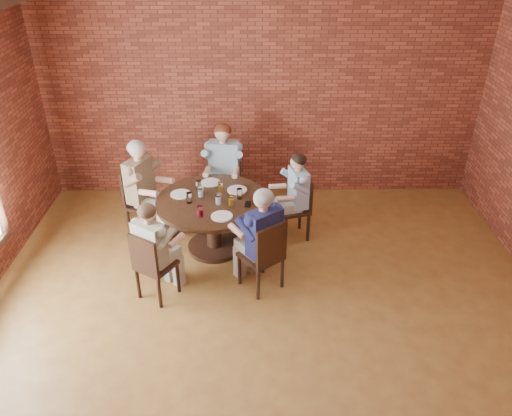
{
  "coord_description": "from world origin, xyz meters",
  "views": [
    {
      "loc": [
        -0.15,
        -3.66,
        3.86
      ],
      "look_at": [
        -0.11,
        1.0,
        1.12
      ],
      "focal_mm": 35.0,
      "sensor_mm": 36.0,
      "label": 1
    }
  ],
  "objects_px": {
    "diner_c": "(144,189)",
    "chair_c": "(140,198)",
    "diner_b": "(224,171)",
    "chair_b": "(225,178)",
    "diner_d": "(155,251)",
    "chair_a": "(299,205)",
    "chair_d": "(151,264)",
    "smartphone": "(248,204)",
    "diner_e": "(261,240)",
    "diner_a": "(294,197)",
    "chair_e": "(265,254)",
    "dining_table": "(213,214)"
  },
  "relations": [
    {
      "from": "diner_c",
      "to": "chair_c",
      "type": "bearing_deg",
      "value": 90.0
    },
    {
      "from": "diner_b",
      "to": "diner_c",
      "type": "relative_size",
      "value": 1.01
    },
    {
      "from": "chair_b",
      "to": "diner_d",
      "type": "xyz_separation_m",
      "value": [
        -0.69,
        -1.98,
        0.1
      ]
    },
    {
      "from": "chair_a",
      "to": "chair_c",
      "type": "bearing_deg",
      "value": -109.2
    },
    {
      "from": "chair_b",
      "to": "chair_d",
      "type": "xyz_separation_m",
      "value": [
        -0.73,
        -2.04,
        -0.03
      ]
    },
    {
      "from": "smartphone",
      "to": "diner_e",
      "type": "bearing_deg",
      "value": -71.31
    },
    {
      "from": "diner_e",
      "to": "smartphone",
      "type": "relative_size",
      "value": 9.29
    },
    {
      "from": "diner_a",
      "to": "diner_e",
      "type": "relative_size",
      "value": 0.94
    },
    {
      "from": "diner_b",
      "to": "chair_e",
      "type": "xyz_separation_m",
      "value": [
        0.56,
        -1.79,
        -0.18
      ]
    },
    {
      "from": "chair_a",
      "to": "chair_d",
      "type": "bearing_deg",
      "value": -68.6
    },
    {
      "from": "chair_c",
      "to": "chair_d",
      "type": "height_order",
      "value": "chair_c"
    },
    {
      "from": "dining_table",
      "to": "diner_d",
      "type": "relative_size",
      "value": 1.16
    },
    {
      "from": "diner_d",
      "to": "chair_e",
      "type": "bearing_deg",
      "value": -143.37
    },
    {
      "from": "diner_c",
      "to": "chair_d",
      "type": "relative_size",
      "value": 1.54
    },
    {
      "from": "chair_c",
      "to": "diner_e",
      "type": "height_order",
      "value": "diner_e"
    },
    {
      "from": "chair_a",
      "to": "chair_c",
      "type": "relative_size",
      "value": 0.93
    },
    {
      "from": "chair_a",
      "to": "chair_e",
      "type": "xyz_separation_m",
      "value": [
        -0.48,
        -1.15,
        0.02
      ]
    },
    {
      "from": "chair_e",
      "to": "diner_e",
      "type": "height_order",
      "value": "diner_e"
    },
    {
      "from": "diner_a",
      "to": "diner_d",
      "type": "xyz_separation_m",
      "value": [
        -1.65,
        -1.23,
        0.0
      ]
    },
    {
      "from": "diner_b",
      "to": "chair_b",
      "type": "bearing_deg",
      "value": 90.0
    },
    {
      "from": "diner_d",
      "to": "chair_e",
      "type": "xyz_separation_m",
      "value": [
        1.24,
        0.09,
        -0.11
      ]
    },
    {
      "from": "chair_b",
      "to": "diner_b",
      "type": "relative_size",
      "value": 0.7
    },
    {
      "from": "diner_a",
      "to": "diner_c",
      "type": "distance_m",
      "value": 2.02
    },
    {
      "from": "chair_e",
      "to": "chair_d",
      "type": "bearing_deg",
      "value": -30.63
    },
    {
      "from": "chair_b",
      "to": "diner_b",
      "type": "bearing_deg",
      "value": -90.0
    },
    {
      "from": "dining_table",
      "to": "smartphone",
      "type": "bearing_deg",
      "value": -16.3
    },
    {
      "from": "diner_d",
      "to": "smartphone",
      "type": "bearing_deg",
      "value": -109.82
    },
    {
      "from": "diner_d",
      "to": "diner_a",
      "type": "bearing_deg",
      "value": -111.15
    },
    {
      "from": "chair_c",
      "to": "diner_b",
      "type": "bearing_deg",
      "value": -42.52
    },
    {
      "from": "diner_c",
      "to": "diner_d",
      "type": "distance_m",
      "value": 1.41
    },
    {
      "from": "chair_b",
      "to": "chair_c",
      "type": "distance_m",
      "value": 1.27
    },
    {
      "from": "dining_table",
      "to": "diner_c",
      "type": "height_order",
      "value": "diner_c"
    },
    {
      "from": "smartphone",
      "to": "diner_b",
      "type": "bearing_deg",
      "value": 113.57
    },
    {
      "from": "chair_a",
      "to": "diner_b",
      "type": "height_order",
      "value": "diner_b"
    },
    {
      "from": "chair_c",
      "to": "diner_e",
      "type": "relative_size",
      "value": 0.72
    },
    {
      "from": "diner_c",
      "to": "diner_e",
      "type": "xyz_separation_m",
      "value": [
        1.55,
        -1.2,
        -0.02
      ]
    },
    {
      "from": "diner_a",
      "to": "chair_d",
      "type": "bearing_deg",
      "value": -67.9
    },
    {
      "from": "diner_b",
      "to": "diner_e",
      "type": "relative_size",
      "value": 1.04
    },
    {
      "from": "diner_b",
      "to": "diner_e",
      "type": "height_order",
      "value": "diner_b"
    },
    {
      "from": "chair_b",
      "to": "diner_c",
      "type": "xyz_separation_m",
      "value": [
        -1.05,
        -0.62,
        0.16
      ]
    },
    {
      "from": "dining_table",
      "to": "chair_d",
      "type": "relative_size",
      "value": 1.63
    },
    {
      "from": "diner_a",
      "to": "dining_table",
      "type": "bearing_deg",
      "value": -90.0
    },
    {
      "from": "chair_c",
      "to": "dining_table",
      "type": "bearing_deg",
      "value": -90.0
    },
    {
      "from": "dining_table",
      "to": "diner_d",
      "type": "bearing_deg",
      "value": -122.28
    },
    {
      "from": "diner_d",
      "to": "diner_e",
      "type": "height_order",
      "value": "diner_e"
    },
    {
      "from": "chair_b",
      "to": "chair_e",
      "type": "height_order",
      "value": "chair_b"
    },
    {
      "from": "diner_e",
      "to": "diner_a",
      "type": "bearing_deg",
      "value": -151.01
    },
    {
      "from": "diner_b",
      "to": "diner_e",
      "type": "distance_m",
      "value": 1.8
    },
    {
      "from": "diner_e",
      "to": "chair_e",
      "type": "bearing_deg",
      "value": 90.0
    },
    {
      "from": "diner_a",
      "to": "chair_e",
      "type": "relative_size",
      "value": 1.33
    }
  ]
}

